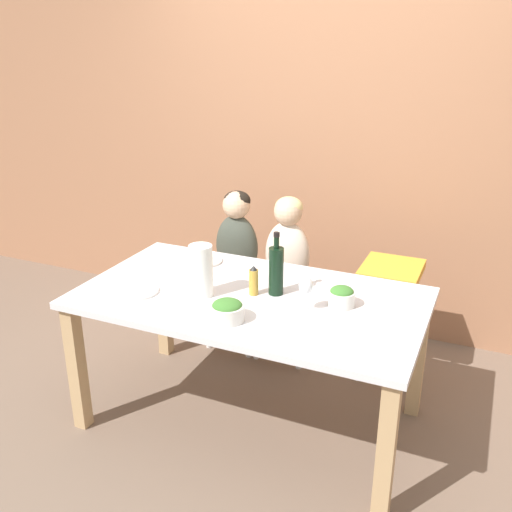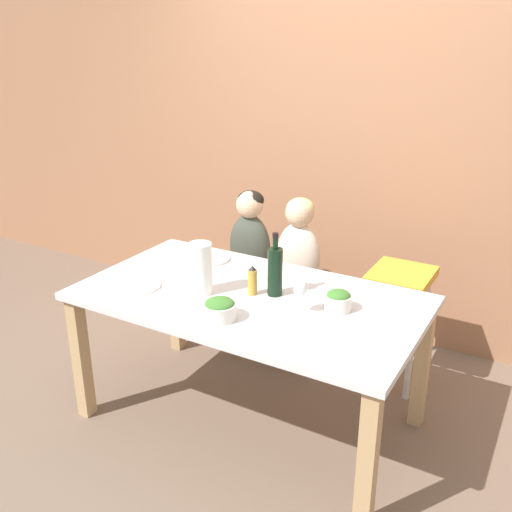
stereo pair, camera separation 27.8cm
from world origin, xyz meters
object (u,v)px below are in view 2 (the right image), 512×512
at_px(wine_glass_near, 300,289).
at_px(paper_towel_roll, 201,268).
at_px(chair_right_highchair, 399,297).
at_px(person_child_left, 250,234).
at_px(chair_far_left, 250,287).
at_px(salad_bowl_large, 220,309).
at_px(person_child_center, 299,243).
at_px(chair_far_center, 297,298).
at_px(wine_bottle, 275,270).
at_px(dinner_plate_front_left, 139,286).
at_px(dinner_plate_back_left, 211,259).
at_px(salad_bowl_small, 338,300).

bearing_deg(wine_glass_near, paper_towel_roll, -175.00).
relative_size(chair_right_highchair, wine_glass_near, 4.20).
bearing_deg(person_child_left, paper_towel_roll, -76.20).
xyz_separation_m(chair_far_left, salad_bowl_large, (0.43, -0.99, 0.38)).
relative_size(person_child_center, paper_towel_roll, 2.19).
xyz_separation_m(chair_far_center, paper_towel_roll, (-0.14, -0.81, 0.46)).
relative_size(chair_far_left, wine_bottle, 1.47).
bearing_deg(chair_right_highchair, wine_glass_near, -108.22).
bearing_deg(salad_bowl_large, wine_glass_near, 38.74).
height_order(chair_far_left, dinner_plate_front_left, dinner_plate_front_left).
bearing_deg(dinner_plate_back_left, wine_glass_near, -25.41).
xyz_separation_m(chair_right_highchair, salad_bowl_small, (-0.11, -0.65, 0.22)).
distance_m(wine_glass_near, dinner_plate_front_left, 0.85).
distance_m(chair_right_highchair, salad_bowl_large, 1.15).
bearing_deg(dinner_plate_back_left, person_child_left, 88.88).
bearing_deg(dinner_plate_front_left, chair_right_highchair, 40.27).
bearing_deg(chair_far_left, chair_right_highchair, -0.00).
bearing_deg(person_child_left, dinner_plate_back_left, -91.12).
relative_size(chair_far_left, chair_right_highchair, 0.66).
bearing_deg(person_child_left, person_child_center, 0.00).
relative_size(chair_far_left, salad_bowl_small, 3.62).
xyz_separation_m(wine_bottle, wine_glass_near, (0.19, -0.12, -0.01)).
height_order(person_child_center, wine_glass_near, person_child_center).
relative_size(salad_bowl_large, dinner_plate_back_left, 0.74).
bearing_deg(salad_bowl_large, chair_far_center, 95.24).
height_order(person_child_left, salad_bowl_small, person_child_left).
bearing_deg(wine_glass_near, chair_far_center, 116.29).
xyz_separation_m(wine_bottle, paper_towel_roll, (-0.32, -0.16, 0.00)).
distance_m(chair_far_center, chair_right_highchair, 0.65).
xyz_separation_m(person_child_center, wine_glass_near, (0.38, -0.77, 0.09)).
height_order(salad_bowl_large, dinner_plate_back_left, salad_bowl_large).
xyz_separation_m(person_child_left, wine_bottle, (0.52, -0.65, 0.10)).
bearing_deg(person_child_left, dinner_plate_front_left, -96.89).
relative_size(salad_bowl_large, dinner_plate_front_left, 0.74).
relative_size(person_child_left, paper_towel_roll, 2.19).
distance_m(chair_right_highchair, person_child_left, 0.99).
xyz_separation_m(chair_far_center, dinner_plate_front_left, (-0.45, -0.91, 0.34)).
bearing_deg(chair_right_highchair, chair_far_left, 180.00).
distance_m(chair_far_center, dinner_plate_back_left, 0.64).
xyz_separation_m(dinner_plate_front_left, dinner_plate_back_left, (0.10, 0.49, 0.00)).
distance_m(wine_glass_near, salad_bowl_small, 0.20).
bearing_deg(wine_bottle, wine_glass_near, -31.14).
distance_m(person_child_center, dinner_plate_back_left, 0.55).
xyz_separation_m(chair_far_left, dinner_plate_front_left, (-0.11, -0.91, 0.34)).
xyz_separation_m(chair_far_center, wine_bottle, (0.18, -0.65, 0.46)).
height_order(chair_far_left, person_child_center, person_child_center).
height_order(person_child_center, salad_bowl_small, person_child_center).
bearing_deg(salad_bowl_small, person_child_left, 142.85).
height_order(chair_right_highchair, wine_bottle, wine_bottle).
xyz_separation_m(chair_far_center, person_child_left, (-0.34, 0.00, 0.37)).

